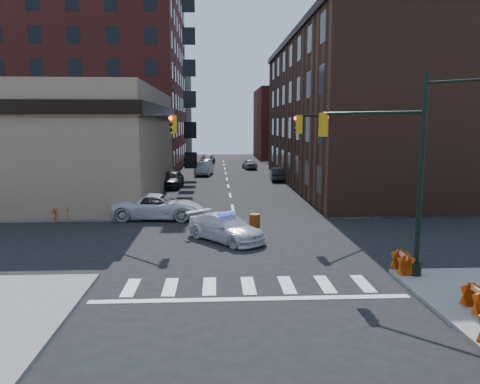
{
  "coord_description": "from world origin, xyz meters",
  "views": [
    {
      "loc": [
        -1.22,
        -24.09,
        6.23
      ],
      "look_at": [
        0.19,
        3.12,
        2.2
      ],
      "focal_mm": 35.0,
      "sensor_mm": 36.0,
      "label": 1
    }
  ],
  "objects": [
    {
      "name": "apartment_block",
      "position": [
        -18.5,
        40.0,
        12.0
      ],
      "size": [
        25.0,
        25.0,
        24.0
      ],
      "primitive_type": "cube",
      "color": "maroon",
      "rests_on": "ground"
    },
    {
      "name": "sidewalk_ne",
      "position": [
        23.0,
        32.75,
        0.07
      ],
      "size": [
        34.0,
        54.5,
        0.15
      ],
      "primitive_type": "cube",
      "color": "gray",
      "rests_on": "ground"
    },
    {
      "name": "ground",
      "position": [
        0.0,
        0.0,
        0.0
      ],
      "size": [
        140.0,
        140.0,
        0.0
      ],
      "primitive_type": "plane",
      "color": "black",
      "rests_on": "ground"
    },
    {
      "name": "tree_ne_near",
      "position": [
        7.5,
        26.0,
        3.49
      ],
      "size": [
        3.0,
        3.0,
        4.85
      ],
      "color": "black",
      "rests_on": "sidewalk_ne"
    },
    {
      "name": "pedestrian_b",
      "position": [
        -12.41,
        7.22,
        0.92
      ],
      "size": [
        0.93,
        0.85,
        1.55
      ],
      "primitive_type": "imported",
      "rotation": [
        0.0,
        0.0,
        0.43
      ],
      "color": "black",
      "rests_on": "sidewalk_nw"
    },
    {
      "name": "sidewalk_nw",
      "position": [
        -23.0,
        32.75,
        0.07
      ],
      "size": [
        34.0,
        54.5,
        0.15
      ],
      "primitive_type": "cube",
      "color": "gray",
      "rests_on": "ground"
    },
    {
      "name": "parked_car_enear",
      "position": [
        5.5,
        26.21,
        0.7
      ],
      "size": [
        1.73,
        4.34,
        1.4
      ],
      "primitive_type": "imported",
      "rotation": [
        0.0,
        0.0,
        3.08
      ],
      "color": "black",
      "rests_on": "ground"
    },
    {
      "name": "tree_ne_far",
      "position": [
        7.5,
        34.0,
        3.49
      ],
      "size": [
        3.0,
        3.0,
        4.85
      ],
      "color": "black",
      "rests_on": "sidewalk_ne"
    },
    {
      "name": "pedestrian_a",
      "position": [
        -10.89,
        6.63,
        1.15
      ],
      "size": [
        0.82,
        0.62,
        2.01
      ],
      "primitive_type": "imported",
      "rotation": [
        0.0,
        0.0,
        -0.21
      ],
      "color": "black",
      "rests_on": "sidewalk_nw"
    },
    {
      "name": "parked_car_wfar",
      "position": [
        -2.66,
        32.22,
        0.81
      ],
      "size": [
        2.28,
        5.09,
        1.62
      ],
      "primitive_type": "imported",
      "rotation": [
        0.0,
        0.0,
        -0.12
      ],
      "color": "#969A9F",
      "rests_on": "ground"
    },
    {
      "name": "police_car",
      "position": [
        -0.72,
        0.26,
        0.71
      ],
      "size": [
        4.68,
        4.97,
        1.41
      ],
      "primitive_type": "imported",
      "rotation": [
        0.0,
        0.0,
        0.71
      ],
      "color": "silver",
      "rests_on": "ground"
    },
    {
      "name": "parked_car_wdeep",
      "position": [
        -2.5,
        46.95,
        0.73
      ],
      "size": [
        2.54,
        5.2,
        1.46
      ],
      "primitive_type": "imported",
      "rotation": [
        0.0,
        0.0,
        -0.1
      ],
      "color": "black",
      "rests_on": "ground"
    },
    {
      "name": "filler_nw",
      "position": [
        -16.0,
        62.0,
        8.0
      ],
      "size": [
        20.0,
        18.0,
        16.0
      ],
      "primitive_type": "cube",
      "color": "brown",
      "rests_on": "ground"
    },
    {
      "name": "bank_building",
      "position": [
        -17.0,
        16.5,
        4.5
      ],
      "size": [
        22.0,
        22.0,
        9.0
      ],
      "primitive_type": "cube",
      "color": "#8B785B",
      "rests_on": "ground"
    },
    {
      "name": "commercial_row_ne",
      "position": [
        13.0,
        22.5,
        7.0
      ],
      "size": [
        14.0,
        34.0,
        14.0
      ],
      "primitive_type": "cube",
      "color": "#482A1D",
      "rests_on": "ground"
    },
    {
      "name": "barrel_bank",
      "position": [
        -5.5,
        6.28,
        0.45
      ],
      "size": [
        0.51,
        0.51,
        0.9
      ],
      "primitive_type": "cylinder",
      "rotation": [
        0.0,
        0.0,
        -0.01
      ],
      "color": "#C25409",
      "rests_on": "ground"
    },
    {
      "name": "signal_pole_se",
      "position": [
        6.04,
        -5.52,
        4.61
      ],
      "size": [
        5.4,
        5.27,
        8.0
      ],
      "rotation": [
        0.0,
        0.0,
        2.36
      ],
      "color": "black",
      "rests_on": "sidewalk_se"
    },
    {
      "name": "barricade_se_a",
      "position": [
        6.4,
        -5.95,
        0.55
      ],
      "size": [
        0.61,
        1.11,
        0.81
      ],
      "primitive_type": null,
      "rotation": [
        0.0,
        0.0,
        1.51
      ],
      "color": "#C24009",
      "rests_on": "sidewalk_se"
    },
    {
      "name": "barricade_nw_a",
      "position": [
        -9.11,
        6.81,
        0.61
      ],
      "size": [
        1.3,
        0.76,
        0.92
      ],
      "primitive_type": null,
      "rotation": [
        0.0,
        0.0,
        0.13
      ],
      "color": "#C54309",
      "rests_on": "sidewalk_nw"
    },
    {
      "name": "parked_car_wnear",
      "position": [
        -5.5,
        21.22,
        0.83
      ],
      "size": [
        2.27,
        4.97,
        1.65
      ],
      "primitive_type": "imported",
      "rotation": [
        0.0,
        0.0,
        -0.07
      ],
      "color": "black",
      "rests_on": "ground"
    },
    {
      "name": "barricade_nw_b",
      "position": [
        -11.08,
        5.7,
        0.55
      ],
      "size": [
        1.14,
        0.71,
        0.8
      ],
      "primitive_type": null,
      "rotation": [
        0.0,
        0.0,
        0.18
      ],
      "color": "#CE4109",
      "rests_on": "sidewalk_nw"
    },
    {
      "name": "pickup",
      "position": [
        -4.99,
        6.25,
        0.82
      ],
      "size": [
        6.05,
        3.11,
        1.63
      ],
      "primitive_type": "imported",
      "rotation": [
        0.0,
        0.0,
        1.5
      ],
      "color": "silver",
      "rests_on": "ground"
    },
    {
      "name": "signal_pole_nw",
      "position": [
        -5.85,
        5.34,
        4.34
      ],
      "size": [
        3.58,
        3.67,
        8.0
      ],
      "rotation": [
        0.0,
        0.0,
        -0.79
      ],
      "color": "black",
      "rests_on": "sidewalk_nw"
    },
    {
      "name": "barrel_road",
      "position": [
        0.98,
        2.0,
        0.54
      ],
      "size": [
        0.66,
        0.66,
        1.09
      ],
      "primitive_type": "cylinder",
      "rotation": [
        0.0,
        0.0,
        0.08
      ],
      "color": "red",
      "rests_on": "ground"
    },
    {
      "name": "signal_pole_ne",
      "position": [
        5.84,
        5.35,
        4.34
      ],
      "size": [
        3.67,
        3.58,
        8.0
      ],
      "rotation": [
        0.0,
        0.0,
        -2.36
      ],
      "color": "black",
      "rests_on": "sidewalk_ne"
    },
    {
      "name": "barricade_se_d",
      "position": [
        7.22,
        -10.0,
        0.55
      ],
      "size": [
        0.58,
        1.08,
        0.79
      ],
      "primitive_type": null,
      "rotation": [
        0.0,
        0.0,
        1.52
      ],
      "color": "#D5610A",
      "rests_on": "sidewalk_se"
    },
    {
      "name": "filler_ne",
      "position": [
        14.0,
        58.0,
        6.0
      ],
      "size": [
        16.0,
        16.0,
        12.0
      ],
      "primitive_type": "cube",
      "color": "maroon",
      "rests_on": "ground"
    },
    {
      "name": "pedestrian_c",
      "position": [
        -13.0,
        9.39,
        0.96
      ],
      "size": [
        1.03,
        0.72,
        1.63
      ],
      "primitive_type": "imported",
      "rotation": [
        0.0,
        0.0,
        0.37
      ],
      "color": "#1E232D",
      "rests_on": "sidewalk_nw"
    },
    {
      "name": "parked_car_efar",
      "position": [
        3.4,
        39.53,
        0.69
      ],
      "size": [
        2.05,
        4.21,
        1.39
      ],
      "primitive_type": "imported",
      "rotation": [
        0.0,
        0.0,
        3.25
      ],
      "color": "gray",
      "rests_on": "ground"
    }
  ]
}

